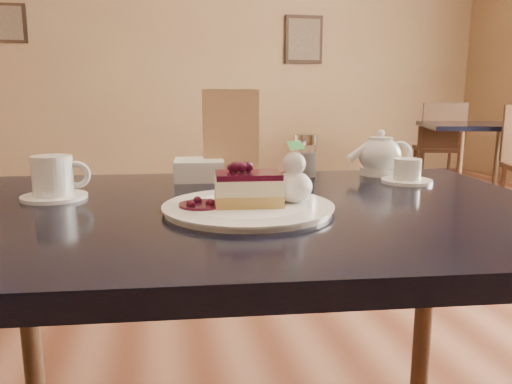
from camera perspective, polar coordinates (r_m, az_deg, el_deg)
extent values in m
cube|color=#936A4A|center=(5.93, -12.17, 16.04)|extent=(8.00, 0.02, 3.00)
cube|color=black|center=(6.10, -27.12, 16.84)|extent=(0.50, 0.03, 0.40)
cube|color=black|center=(6.18, 5.50, 16.96)|extent=(0.45, 0.03, 0.55)
cube|color=black|center=(0.98, -1.17, -2.66)|extent=(1.30, 0.94, 0.04)
cylinder|color=#382B19|center=(1.52, -24.41, -13.99)|extent=(0.05, 0.05, 0.73)
cylinder|color=#382B19|center=(1.58, 18.65, -12.56)|extent=(0.05, 0.05, 0.73)
cylinder|color=white|center=(0.93, -0.89, -1.83)|extent=(0.31, 0.31, 0.01)
cube|color=#DDC16C|center=(0.93, -0.89, -0.79)|extent=(0.13, 0.10, 0.02)
cube|color=#FEF6CF|center=(0.92, -0.90, 0.77)|extent=(0.13, 0.10, 0.03)
cube|color=#32021E|center=(0.92, -0.90, 1.96)|extent=(0.13, 0.09, 0.01)
ellipsoid|color=white|center=(0.94, 4.32, 0.58)|extent=(0.07, 0.07, 0.06)
cylinder|color=#32021E|center=(0.92, -6.28, -1.48)|extent=(0.08, 0.08, 0.01)
cylinder|color=white|center=(1.12, -22.05, -0.51)|extent=(0.13, 0.13, 0.01)
cylinder|color=white|center=(1.11, -22.22, 1.76)|extent=(0.08, 0.08, 0.08)
torus|color=white|center=(1.10, -19.82, 1.87)|extent=(0.06, 0.01, 0.06)
cylinder|color=white|center=(1.28, 16.83, 1.21)|extent=(0.12, 0.12, 0.01)
cylinder|color=white|center=(1.27, 16.91, 2.52)|extent=(0.07, 0.07, 0.05)
ellipsoid|color=white|center=(1.38, 13.97, 3.90)|extent=(0.11, 0.11, 0.10)
cylinder|color=white|center=(1.37, 14.08, 6.13)|extent=(0.06, 0.06, 0.01)
cylinder|color=white|center=(1.34, 11.03, 3.86)|extent=(0.06, 0.02, 0.05)
cube|color=beige|center=(1.29, -2.90, 6.65)|extent=(0.15, 0.04, 0.23)
cylinder|color=white|center=(1.29, 5.62, 3.54)|extent=(0.06, 0.06, 0.09)
cylinder|color=silver|center=(1.29, 5.66, 6.02)|extent=(0.06, 0.06, 0.03)
cube|color=white|center=(1.27, -6.51, 2.56)|extent=(0.13, 0.13, 0.05)
cube|color=black|center=(4.74, 24.49, 6.89)|extent=(1.16, 1.03, 0.04)
cylinder|color=#382B19|center=(4.29, 22.15, 1.85)|extent=(0.04, 0.04, 0.68)
cylinder|color=#382B19|center=(4.81, 18.08, 3.06)|extent=(0.04, 0.04, 0.68)
cylinder|color=#382B19|center=(5.26, 25.77, 3.15)|extent=(0.04, 0.04, 0.68)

